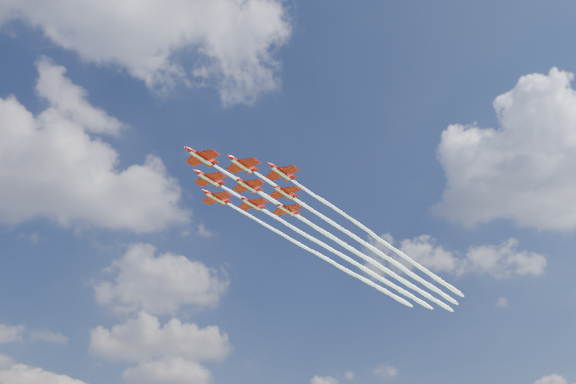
{
  "coord_description": "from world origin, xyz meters",
  "views": [
    {
      "loc": [
        -41.9,
        -135.17,
        4.0
      ],
      "look_at": [
        11.02,
        1.34,
        85.35
      ],
      "focal_mm": 35.0,
      "sensor_mm": 36.0,
      "label": 1
    }
  ],
  "objects": [
    {
      "name": "jet_lead",
      "position": [
        33.66,
        22.72,
        84.46
      ],
      "size": [
        110.57,
        70.92,
        2.84
      ],
      "rotation": [
        0.0,
        0.0,
        0.56
      ],
      "color": "#A30B09"
    },
    {
      "name": "jet_row2_port",
      "position": [
        44.95,
        22.51,
        84.46
      ],
      "size": [
        110.57,
        70.92,
        2.84
      ],
      "rotation": [
        0.0,
        0.0,
        0.56
      ],
      "color": "#A30B09"
    },
    {
      "name": "jet_row2_starb",
      "position": [
        38.4,
        32.97,
        84.46
      ],
      "size": [
        110.57,
        70.92,
        2.84
      ],
      "rotation": [
        0.0,
        0.0,
        0.56
      ],
      "color": "#A30B09"
    },
    {
      "name": "jet_row3_port",
      "position": [
        56.24,
        22.29,
        84.46
      ],
      "size": [
        110.57,
        70.92,
        2.84
      ],
      "rotation": [
        0.0,
        0.0,
        0.56
      ],
      "color": "#A30B09"
    },
    {
      "name": "jet_row3_centre",
      "position": [
        49.69,
        32.76,
        84.46
      ],
      "size": [
        110.57,
        70.92,
        2.84
      ],
      "rotation": [
        0.0,
        0.0,
        0.56
      ],
      "color": "#A30B09"
    },
    {
      "name": "jet_row3_starb",
      "position": [
        43.13,
        43.22,
        84.46
      ],
      "size": [
        110.57,
        70.92,
        2.84
      ],
      "rotation": [
        0.0,
        0.0,
        0.56
      ],
      "color": "#A30B09"
    },
    {
      "name": "jet_row4_port",
      "position": [
        60.98,
        32.54,
        84.46
      ],
      "size": [
        110.57,
        70.92,
        2.84
      ],
      "rotation": [
        0.0,
        0.0,
        0.56
      ],
      "color": "#A30B09"
    },
    {
      "name": "jet_row4_starb",
      "position": [
        54.42,
        43.01,
        84.46
      ],
      "size": [
        110.57,
        70.92,
        2.84
      ],
      "rotation": [
        0.0,
        0.0,
        0.56
      ],
      "color": "#A30B09"
    },
    {
      "name": "jet_tail",
      "position": [
        65.71,
        42.8,
        84.46
      ],
      "size": [
        110.57,
        70.92,
        2.84
      ],
      "rotation": [
        0.0,
        0.0,
        0.56
      ],
      "color": "#A30B09"
    }
  ]
}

